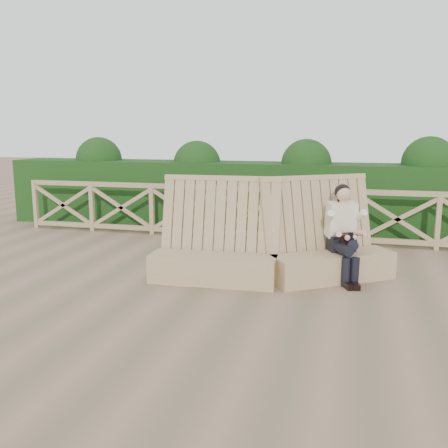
# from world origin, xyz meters

# --- Properties ---
(ground) EXTENTS (60.00, 60.00, 0.00)m
(ground) POSITION_xyz_m (0.00, 0.00, 0.00)
(ground) COLOR brown
(ground) RESTS_ON ground
(bench) EXTENTS (3.55, 1.78, 1.55)m
(bench) POSITION_xyz_m (0.91, 0.83, 0.39)
(bench) COLOR #907552
(bench) RESTS_ON ground
(woman) EXTENTS (0.60, 0.94, 1.43)m
(woman) POSITION_xyz_m (1.92, 1.16, 0.75)
(woman) COLOR black
(woman) RESTS_ON ground
(guardrail) EXTENTS (10.10, 0.09, 1.10)m
(guardrail) POSITION_xyz_m (0.00, 3.50, 0.55)
(guardrail) COLOR olive
(guardrail) RESTS_ON ground
(hedge) EXTENTS (12.00, 1.20, 1.50)m
(hedge) POSITION_xyz_m (0.00, 4.70, 0.75)
(hedge) COLOR black
(hedge) RESTS_ON ground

